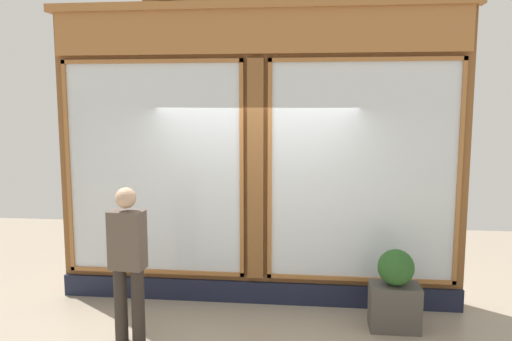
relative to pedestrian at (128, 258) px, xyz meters
The scene contains 4 objects.
shop_facade 2.10m from the pedestrian, 131.55° to the right, with size 5.24×0.42×4.36m.
pedestrian is the anchor object (origin of this frame).
planter_box 3.02m from the pedestrian, 167.29° to the right, with size 0.56×0.36×0.52m, color #4C4742.
planter_shrub 2.95m from the pedestrian, 167.29° to the right, with size 0.41×0.41×0.41m, color #285623.
Camera 1 is at (-0.71, 6.30, 2.57)m, focal length 35.93 mm.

